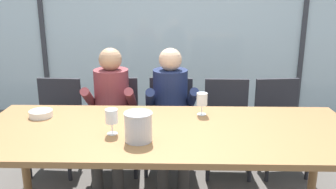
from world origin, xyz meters
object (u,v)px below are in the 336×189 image
Objects in this scene: chair_center at (170,117)px; person_navy_polo at (171,105)px; chair_left_of_center at (116,117)px; ice_bucket_primary at (138,126)px; wine_glass_by_left_taster at (112,117)px; chair_near_curtain at (57,118)px; dining_table at (167,137)px; person_maroon_top at (111,105)px; tasting_bowl at (41,114)px; chair_right_of_center at (227,119)px; wine_glass_center_pour at (202,100)px; chair_near_window_right at (279,118)px.

chair_center is 0.23m from person_navy_polo.
ice_bucket_primary is at bearing -77.46° from chair_left_of_center.
chair_near_curtain is at bearing 125.49° from wine_glass_by_left_taster.
chair_left_of_center is (0.56, 0.02, 0.00)m from chair_near_curtain.
dining_table is 15.23× the size of wine_glass_by_left_taster.
person_maroon_top is 0.93m from wine_glass_by_left_taster.
chair_center is at bearing 5.55° from chair_near_curtain.
chair_center is 1.24m from tasting_bowl.
chair_right_of_center is at bearing 8.09° from person_navy_polo.
wine_glass_center_pour is at bearing -20.60° from chair_near_curtain.
chair_near_window_right is 2.16m from tasting_bowl.
chair_near_window_right is at bearing 38.65° from wine_glass_center_pour.
person_navy_polo is (0.55, 0.00, 0.00)m from person_maroon_top.
chair_center is at bearing 36.52° from tasting_bowl.
chair_near_window_right is at bearing 5.11° from chair_center.
wine_glass_center_pour is (0.80, -0.48, 0.20)m from person_maroon_top.
wine_glass_by_left_taster is at bearing -51.26° from chair_near_curtain.
dining_table is at bearing -13.47° from tasting_bowl.
chair_left_of_center is at bearing 57.09° from tasting_bowl.
wine_glass_center_pour is (0.26, 0.31, 0.18)m from dining_table.
wine_glass_by_left_taster is (0.15, -1.03, 0.37)m from chair_left_of_center.
chair_near_window_right is (2.13, 0.04, 0.00)m from chair_near_curtain.
dining_table is 1.09m from chair_right_of_center.
chair_near_window_right is 4.51× the size of ice_bucket_primary.
chair_near_window_right is at bearing 43.11° from ice_bucket_primary.
person_navy_polo is at bearing 79.20° from ice_bucket_primary.
wine_glass_center_pour is (0.63, 0.41, -0.00)m from wine_glass_by_left_taster.
chair_near_curtain is 1.11m from person_navy_polo.
chair_near_curtain is 1.00× the size of chair_near_window_right.
chair_left_of_center is at bearing 179.99° from chair_right_of_center.
chair_left_of_center and chair_right_of_center have the same top height.
chair_near_curtain is 1.29m from wine_glass_by_left_taster.
chair_center is (0.00, 0.95, -0.19)m from dining_table.
chair_right_of_center is at bearing 5.87° from person_maroon_top.
chair_near_window_right is at bearing 19.43° from tasting_bowl.
wine_glass_center_pour reaches higher than chair_near_window_right.
chair_near_curtain is 1.48m from ice_bucket_primary.
dining_table is 1.43m from chair_near_window_right.
wine_glass_by_left_taster is (0.60, -0.33, 0.10)m from tasting_bowl.
chair_left_of_center is 4.96× the size of tasting_bowl.
person_navy_polo is 6.78× the size of tasting_bowl.
person_maroon_top is 0.95m from wine_glass_center_pour.
chair_near_window_right is 4.99× the size of wine_glass_by_left_taster.
wine_glass_by_left_taster is (-0.37, -0.09, 0.18)m from dining_table.
chair_left_of_center is (-0.52, 0.93, -0.19)m from dining_table.
person_navy_polo reaches higher than dining_table.
chair_near_window_right is at bearing 3.71° from chair_right_of_center.
dining_table is 3.05× the size of chair_right_of_center.
wine_glass_by_left_taster and wine_glass_center_pour have the same top height.
ice_bucket_primary is at bearing -28.84° from tasting_bowl.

